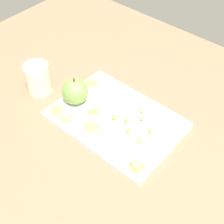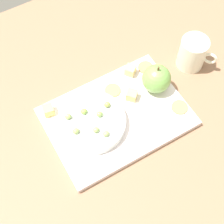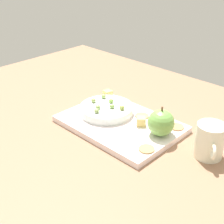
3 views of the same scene
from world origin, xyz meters
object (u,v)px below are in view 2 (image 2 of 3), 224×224
object	(u,v)px
platter	(117,117)
grape_2	(76,131)
cheese_cube_1	(48,110)
grape_5	(106,134)
cheese_cube_0	(130,70)
grape_4	(68,117)
cracker_1	(146,67)
cup	(193,53)
grape_6	(99,114)
grape_1	(107,105)
cracker_2	(113,90)
serving_dish	(92,122)
cracker_0	(180,107)
apple_whole	(156,79)
grape_0	(96,130)
grape_3	(84,111)
cheese_cube_2	(132,95)

from	to	relation	value
platter	grape_2	xyz separation A→B (cm)	(-11.59, -0.20, 4.18)
cheese_cube_1	grape_5	size ratio (longest dim) A/B	1.62
cheese_cube_0	grape_4	bearing A→B (deg)	-166.00
cracker_1	cup	distance (cm)	13.39
cheese_cube_1	grape_6	size ratio (longest dim) A/B	1.62
cheese_cube_0	cup	size ratio (longest dim) A/B	0.28
grape_1	cracker_2	bearing A→B (deg)	46.93
platter	serving_dish	bearing A→B (deg)	172.53
serving_dish	cup	xyz separation A→B (cm)	(33.75, 4.11, 1.60)
grape_1	cracker_0	bearing A→B (deg)	-27.05
grape_1	apple_whole	bearing A→B (deg)	0.21
grape_5	cracker_1	bearing A→B (deg)	33.53
grape_2	cheese_cube_0	bearing A→B (deg)	24.47
cracker_2	grape_0	world-z (taller)	grape_0
serving_dish	grape_0	bearing A→B (deg)	-99.46
grape_3	grape_6	size ratio (longest dim) A/B	1.00
apple_whole	cheese_cube_2	xyz separation A→B (cm)	(-7.25, 0.19, -2.50)
cracker_2	grape_5	xyz separation A→B (cm)	(-8.51, -11.44, 2.99)
platter	grape_6	distance (cm)	6.15
platter	cheese_cube_2	world-z (taller)	cheese_cube_2
apple_whole	grape_0	size ratio (longest dim) A/B	4.72
cheese_cube_0	cheese_cube_1	distance (cm)	24.55
grape_2	grape_5	size ratio (longest dim) A/B	1.00
cheese_cube_0	grape_5	distance (cm)	20.99
grape_0	grape_6	size ratio (longest dim) A/B	1.00
cheese_cube_2	cheese_cube_1	bearing A→B (deg)	161.85
grape_0	grape_5	world-z (taller)	same
platter	grape_4	bearing A→B (deg)	159.64
cracker_0	grape_3	world-z (taller)	grape_3
cracker_1	grape_6	world-z (taller)	grape_6
grape_6	cup	xyz separation A→B (cm)	(31.46, 3.97, -0.35)
grape_4	cheese_cube_0	bearing A→B (deg)	14.00
grape_1	grape_6	size ratio (longest dim) A/B	1.00
grape_5	cheese_cube_2	bearing A→B (deg)	31.13
apple_whole	grape_4	distance (cm)	24.79
apple_whole	cracker_0	bearing A→B (deg)	-76.89
grape_2	grape_6	distance (cm)	7.25
grape_3	grape_5	size ratio (longest dim) A/B	1.00
cheese_cube_1	grape_1	distance (cm)	15.10
grape_0	cup	size ratio (longest dim) A/B	0.17
cracker_1	grape_5	distance (cm)	24.41
platter	grape_3	bearing A→B (deg)	153.80
platter	cheese_cube_2	bearing A→B (deg)	23.66
apple_whole	grape_6	bearing A→B (deg)	-175.38
cracker_0	cracker_2	xyz separation A→B (cm)	(-12.43, 13.17, 0.00)
grape_3	grape_6	xyz separation A→B (cm)	(2.94, -2.61, 0.03)
cracker_1	grape_6	distance (cm)	20.77
grape_5	cup	world-z (taller)	cup
cheese_cube_2	cheese_cube_0	bearing A→B (deg)	61.00
cracker_2	grape_5	distance (cm)	14.57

